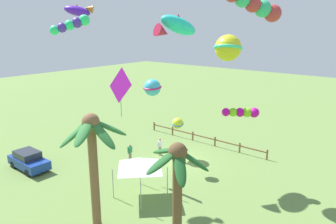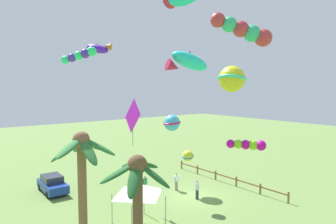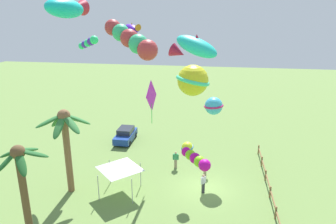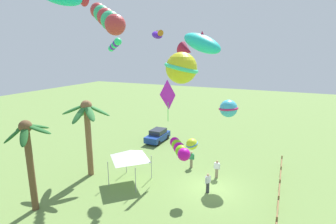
{
  "view_description": "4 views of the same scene",
  "coord_description": "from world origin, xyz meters",
  "px_view_note": "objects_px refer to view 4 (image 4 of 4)",
  "views": [
    {
      "loc": [
        -15.71,
        20.65,
        11.23
      ],
      "look_at": [
        -1.88,
        3.78,
        5.47
      ],
      "focal_mm": 34.52,
      "sensor_mm": 36.0,
      "label": 1
    },
    {
      "loc": [
        -18.35,
        16.94,
        9.22
      ],
      "look_at": [
        -1.91,
        4.14,
        7.56
      ],
      "focal_mm": 32.19,
      "sensor_mm": 36.0,
      "label": 2
    },
    {
      "loc": [
        -22.66,
        -0.66,
        13.63
      ],
      "look_at": [
        -1.24,
        2.75,
        6.74
      ],
      "focal_mm": 33.82,
      "sensor_mm": 36.0,
      "label": 3
    },
    {
      "loc": [
        -18.76,
        -4.86,
        10.74
      ],
      "look_at": [
        -0.78,
        3.38,
        6.19
      ],
      "focal_mm": 27.93,
      "sensor_mm": 36.0,
      "label": 4
    }
  ],
  "objects_px": {
    "kite_ball_8": "(192,144)",
    "kite_ball_9": "(228,108)",
    "parked_car_0": "(158,135)",
    "spectator_0": "(217,169)",
    "palm_tree_0": "(28,147)",
    "palm_tree_1": "(87,121)",
    "kite_fish_6": "(157,35)",
    "festival_tent": "(130,154)",
    "kite_tube_2": "(107,18)",
    "spectator_1": "(191,159)",
    "kite_fish_0": "(200,44)",
    "kite_tube_7": "(180,149)",
    "spectator_2": "(208,183)",
    "kite_tube_3": "(115,45)",
    "kite_ball_4": "(181,68)",
    "kite_diamond_1": "(168,96)"
  },
  "relations": [
    {
      "from": "palm_tree_0",
      "to": "kite_diamond_1",
      "type": "distance_m",
      "value": 11.56
    },
    {
      "from": "kite_fish_0",
      "to": "kite_ball_8",
      "type": "xyz_separation_m",
      "value": [
        -0.41,
        0.27,
        -7.41
      ]
    },
    {
      "from": "spectator_1",
      "to": "kite_diamond_1",
      "type": "bearing_deg",
      "value": 122.19
    },
    {
      "from": "kite_fish_6",
      "to": "kite_fish_0",
      "type": "bearing_deg",
      "value": -127.64
    },
    {
      "from": "kite_tube_2",
      "to": "kite_tube_7",
      "type": "relative_size",
      "value": 1.34
    },
    {
      "from": "kite_ball_9",
      "to": "kite_fish_0",
      "type": "bearing_deg",
      "value": 158.45
    },
    {
      "from": "kite_fish_6",
      "to": "kite_tube_7",
      "type": "relative_size",
      "value": 0.9
    },
    {
      "from": "spectator_0",
      "to": "palm_tree_1",
      "type": "bearing_deg",
      "value": 111.57
    },
    {
      "from": "spectator_1",
      "to": "kite_ball_8",
      "type": "xyz_separation_m",
      "value": [
        -4.03,
        -1.41,
        3.07
      ]
    },
    {
      "from": "palm_tree_0",
      "to": "kite_ball_8",
      "type": "bearing_deg",
      "value": -52.43
    },
    {
      "from": "parked_car_0",
      "to": "spectator_1",
      "type": "bearing_deg",
      "value": -130.21
    },
    {
      "from": "spectator_1",
      "to": "kite_ball_9",
      "type": "bearing_deg",
      "value": -86.13
    },
    {
      "from": "palm_tree_1",
      "to": "kite_tube_7",
      "type": "bearing_deg",
      "value": -110.77
    },
    {
      "from": "palm_tree_0",
      "to": "kite_tube_3",
      "type": "distance_m",
      "value": 11.01
    },
    {
      "from": "palm_tree_0",
      "to": "kite_tube_7",
      "type": "xyz_separation_m",
      "value": [
        1.97,
        -10.0,
        0.81
      ]
    },
    {
      "from": "kite_tube_7",
      "to": "kite_ball_9",
      "type": "height_order",
      "value": "kite_ball_9"
    },
    {
      "from": "kite_fish_0",
      "to": "kite_tube_2",
      "type": "xyz_separation_m",
      "value": [
        -7.3,
        2.4,
        1.06
      ]
    },
    {
      "from": "spectator_1",
      "to": "kite_fish_0",
      "type": "relative_size",
      "value": 0.41
    },
    {
      "from": "spectator_0",
      "to": "kite_tube_7",
      "type": "height_order",
      "value": "kite_tube_7"
    },
    {
      "from": "spectator_2",
      "to": "kite_tube_3",
      "type": "xyz_separation_m",
      "value": [
        1.44,
        9.22,
        10.55
      ]
    },
    {
      "from": "palm_tree_1",
      "to": "spectator_2",
      "type": "distance_m",
      "value": 11.28
    },
    {
      "from": "parked_car_0",
      "to": "spectator_1",
      "type": "distance_m",
      "value": 8.21
    },
    {
      "from": "kite_diamond_1",
      "to": "kite_ball_8",
      "type": "distance_m",
      "value": 5.35
    },
    {
      "from": "parked_car_0",
      "to": "kite_ball_9",
      "type": "height_order",
      "value": "kite_ball_9"
    },
    {
      "from": "spectator_2",
      "to": "kite_tube_7",
      "type": "distance_m",
      "value": 6.94
    },
    {
      "from": "kite_diamond_1",
      "to": "kite_tube_3",
      "type": "bearing_deg",
      "value": 103.94
    },
    {
      "from": "palm_tree_1",
      "to": "kite_fish_6",
      "type": "bearing_deg",
      "value": -33.9
    },
    {
      "from": "festival_tent",
      "to": "kite_tube_2",
      "type": "relative_size",
      "value": 0.96
    },
    {
      "from": "spectator_0",
      "to": "kite_ball_8",
      "type": "xyz_separation_m",
      "value": [
        -2.98,
        1.31,
        3.07
      ]
    },
    {
      "from": "kite_fish_6",
      "to": "kite_ball_9",
      "type": "relative_size",
      "value": 0.96
    },
    {
      "from": "spectator_0",
      "to": "kite_fish_0",
      "type": "relative_size",
      "value": 0.41
    },
    {
      "from": "parked_car_0",
      "to": "spectator_0",
      "type": "relative_size",
      "value": 2.46
    },
    {
      "from": "palm_tree_0",
      "to": "kite_ball_9",
      "type": "bearing_deg",
      "value": -44.01
    },
    {
      "from": "palm_tree_0",
      "to": "spectator_1",
      "type": "height_order",
      "value": "palm_tree_0"
    },
    {
      "from": "festival_tent",
      "to": "kite_diamond_1",
      "type": "relative_size",
      "value": 0.76
    },
    {
      "from": "parked_car_0",
      "to": "spectator_2",
      "type": "xyz_separation_m",
      "value": [
        -9.08,
        -8.97,
        0.06
      ]
    },
    {
      "from": "spectator_2",
      "to": "palm_tree_1",
      "type": "bearing_deg",
      "value": 97.58
    },
    {
      "from": "palm_tree_0",
      "to": "kite_tube_7",
      "type": "distance_m",
      "value": 10.22
    },
    {
      "from": "kite_tube_3",
      "to": "kite_tube_7",
      "type": "xyz_separation_m",
      "value": [
        -6.64,
        -8.92,
        -5.97
      ]
    },
    {
      "from": "kite_fish_0",
      "to": "kite_ball_4",
      "type": "xyz_separation_m",
      "value": [
        -4.25,
        -0.32,
        -1.45
      ]
    },
    {
      "from": "palm_tree_1",
      "to": "spectator_2",
      "type": "xyz_separation_m",
      "value": [
        1.38,
        -10.38,
        -4.18
      ]
    },
    {
      "from": "parked_car_0",
      "to": "festival_tent",
      "type": "xyz_separation_m",
      "value": [
        -10.13,
        -2.57,
        1.72
      ]
    },
    {
      "from": "spectator_2",
      "to": "kite_fish_0",
      "type": "distance_m",
      "value": 10.53
    },
    {
      "from": "kite_ball_8",
      "to": "kite_ball_9",
      "type": "bearing_deg",
      "value": -22.82
    },
    {
      "from": "spectator_2",
      "to": "kite_tube_7",
      "type": "relative_size",
      "value": 0.71
    },
    {
      "from": "kite_ball_8",
      "to": "kite_ball_9",
      "type": "xyz_separation_m",
      "value": [
        4.25,
        -1.79,
        2.11
      ]
    },
    {
      "from": "spectator_1",
      "to": "kite_ball_8",
      "type": "distance_m",
      "value": 5.26
    },
    {
      "from": "festival_tent",
      "to": "kite_tube_2",
      "type": "bearing_deg",
      "value": -153.92
    },
    {
      "from": "palm_tree_1",
      "to": "kite_fish_0",
      "type": "xyz_separation_m",
      "value": [
        1.54,
        -9.36,
        6.3
      ]
    },
    {
      "from": "kite_fish_0",
      "to": "kite_tube_2",
      "type": "height_order",
      "value": "kite_tube_2"
    }
  ]
}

